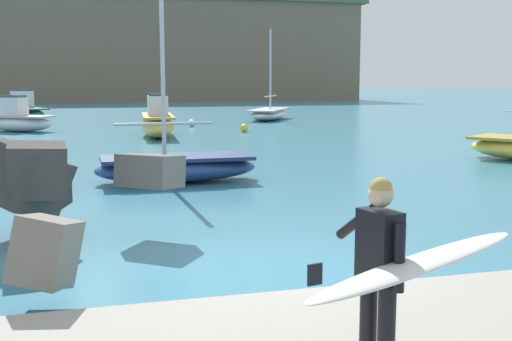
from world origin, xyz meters
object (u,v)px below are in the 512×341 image
at_px(boat_near_centre, 24,110).
at_px(mooring_buoy_inner, 244,128).
at_px(boat_far_right, 158,122).
at_px(boat_mid_right, 18,120).
at_px(boat_mid_centre, 269,114).
at_px(mooring_buoy_middle, 192,123).
at_px(boat_mid_left, 177,167).
at_px(surfer_with_board, 390,267).

bearing_deg(boat_near_centre, mooring_buoy_inner, -49.63).
bearing_deg(boat_far_right, boat_mid_right, 142.45).
bearing_deg(boat_near_centre, boat_far_right, -65.17).
bearing_deg(mooring_buoy_inner, boat_mid_centre, 66.48).
distance_m(boat_mid_right, mooring_buoy_middle, 9.79).
relative_size(boat_near_centre, boat_mid_left, 1.04).
height_order(boat_near_centre, boat_mid_centre, boat_mid_centre).
xyz_separation_m(surfer_with_board, boat_near_centre, (-6.52, 43.22, -0.62)).
bearing_deg(surfer_with_board, boat_far_right, 87.70).
height_order(boat_near_centre, boat_far_right, boat_far_right).
height_order(boat_mid_right, mooring_buoy_inner, boat_mid_right).
height_order(boat_mid_centre, mooring_buoy_inner, boat_mid_centre).
xyz_separation_m(boat_near_centre, boat_far_right, (7.59, -16.41, 0.06)).
relative_size(boat_near_centre, boat_far_right, 1.02).
height_order(surfer_with_board, boat_mid_right, surfer_with_board).
bearing_deg(boat_far_right, surfer_with_board, -92.30).
bearing_deg(mooring_buoy_middle, boat_mid_right, -173.88).
distance_m(boat_mid_left, mooring_buoy_inner, 16.91).
height_order(surfer_with_board, mooring_buoy_inner, surfer_with_board).
height_order(surfer_with_board, boat_mid_left, boat_mid_left).
bearing_deg(boat_mid_right, surfer_with_board, -79.59).
distance_m(boat_near_centre, boat_far_right, 18.08).
bearing_deg(mooring_buoy_middle, boat_mid_left, -100.49).
height_order(boat_mid_right, mooring_buoy_middle, boat_mid_right).
distance_m(mooring_buoy_inner, mooring_buoy_middle, 5.09).
distance_m(boat_near_centre, boat_mid_right, 11.06).
xyz_separation_m(surfer_with_board, mooring_buoy_middle, (3.82, 33.22, -1.06)).
bearing_deg(surfer_with_board, boat_mid_left, 89.88).
height_order(boat_near_centre, mooring_buoy_middle, boat_near_centre).
relative_size(boat_mid_centre, mooring_buoy_inner, 14.47).
bearing_deg(boat_mid_right, boat_mid_centre, 21.01).
bearing_deg(mooring_buoy_middle, surfer_with_board, -96.56).
bearing_deg(boat_mid_left, surfer_with_board, -90.12).
relative_size(surfer_with_board, mooring_buoy_inner, 4.81).
height_order(boat_mid_right, boat_far_right, boat_far_right).
bearing_deg(boat_mid_left, boat_far_right, 85.73).
bearing_deg(boat_far_right, mooring_buoy_inner, 20.19).
relative_size(boat_far_right, mooring_buoy_inner, 12.69).
relative_size(boat_near_centre, boat_mid_centre, 0.89).
xyz_separation_m(boat_mid_right, mooring_buoy_inner, (11.83, -3.59, -0.41)).
bearing_deg(surfer_with_board, mooring_buoy_inner, 78.29).
bearing_deg(boat_mid_left, boat_near_centre, 102.11).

